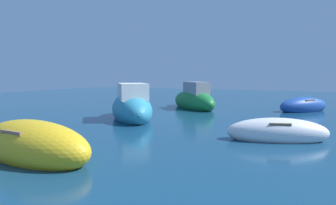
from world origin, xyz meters
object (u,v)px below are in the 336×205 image
object	(u,v)px
moored_boat_1	(277,132)
moored_boat_5	(33,145)
moored_boat_6	(303,106)
moored_boat_0	(194,100)
moored_boat_9	(132,107)

from	to	relation	value
moored_boat_1	moored_boat_5	bearing A→B (deg)	-156.11
moored_boat_5	moored_boat_6	xyz separation A→B (m)	(6.61, 13.86, -0.05)
moored_boat_0	moored_boat_6	xyz separation A→B (m)	(6.62, 1.22, -0.22)
moored_boat_1	moored_boat_5	xyz separation A→B (m)	(-5.61, -4.90, 0.09)
moored_boat_0	moored_boat_9	world-z (taller)	moored_boat_9
moored_boat_0	moored_boat_9	size ratio (longest dim) A/B	0.96
moored_boat_5	moored_boat_9	xyz separation A→B (m)	(-1.32, 6.96, 0.21)
moored_boat_5	moored_boat_6	world-z (taller)	moored_boat_5
moored_boat_5	moored_boat_9	size ratio (longest dim) A/B	0.80
moored_boat_1	moored_boat_6	size ratio (longest dim) A/B	1.02
moored_boat_5	moored_boat_6	bearing A→B (deg)	68.58
moored_boat_6	moored_boat_9	size ratio (longest dim) A/B	0.70
moored_boat_1	moored_boat_6	bearing A→B (deg)	66.34
moored_boat_6	moored_boat_9	distance (m)	10.52
moored_boat_0	moored_boat_1	distance (m)	9.57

